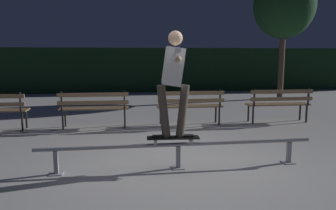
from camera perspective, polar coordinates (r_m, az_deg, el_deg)
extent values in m
plane|color=#ADAAA8|center=(5.32, 1.41, -10.09)|extent=(90.00, 90.00, 0.00)
cube|color=black|center=(15.81, -5.16, 6.01)|extent=(24.00, 1.20, 2.02)
cylinder|color=#9E9EA3|center=(5.05, 1.75, -6.75)|extent=(4.19, 0.06, 0.06)
cube|color=#9E9EA3|center=(5.12, -18.55, -9.30)|extent=(0.06, 0.06, 0.34)
cube|color=#9E9EA3|center=(5.17, -18.47, -11.02)|extent=(0.18, 0.18, 0.01)
cube|color=#9E9EA3|center=(5.11, 1.74, -8.90)|extent=(0.06, 0.06, 0.34)
cube|color=#9E9EA3|center=(5.16, 1.73, -10.63)|extent=(0.18, 0.18, 0.01)
cube|color=#9E9EA3|center=(5.68, 19.88, -7.61)|extent=(0.06, 0.06, 0.34)
cube|color=#9E9EA3|center=(5.73, 19.80, -9.18)|extent=(0.18, 0.18, 0.01)
cube|color=black|center=(5.01, 0.86, -5.58)|extent=(0.79, 0.25, 0.02)
cube|color=black|center=(5.01, 0.86, -5.47)|extent=(0.78, 0.24, 0.00)
cube|color=#9E9EA3|center=(5.05, 3.88, -5.71)|extent=(0.06, 0.17, 0.02)
cube|color=#9E9EA3|center=(5.00, -2.18, -5.83)|extent=(0.06, 0.17, 0.02)
cylinder|color=beige|center=(4.98, 4.01, -6.33)|extent=(0.05, 0.03, 0.05)
cylinder|color=beige|center=(5.13, 3.75, -5.87)|extent=(0.05, 0.03, 0.05)
cylinder|color=beige|center=(4.93, -2.14, -6.46)|extent=(0.05, 0.03, 0.05)
cylinder|color=beige|center=(5.09, -2.21, -5.99)|extent=(0.05, 0.03, 0.05)
cube|color=black|center=(5.02, 2.92, -5.27)|extent=(0.27, 0.12, 0.03)
cube|color=black|center=(4.99, -1.20, -5.35)|extent=(0.27, 0.12, 0.03)
cylinder|color=#473D33|center=(4.94, 2.49, -1.06)|extent=(0.21, 0.14, 0.79)
cylinder|color=#473D33|center=(4.92, -0.75, -1.10)|extent=(0.21, 0.14, 0.79)
cube|color=silver|center=(4.86, 0.89, 6.61)|extent=(0.36, 0.38, 0.57)
cylinder|color=silver|center=(4.48, 1.34, 8.49)|extent=(0.13, 0.61, 0.21)
cylinder|color=silver|center=(5.24, 0.52, 8.50)|extent=(0.13, 0.61, 0.21)
sphere|color=tan|center=(4.20, 1.71, 7.81)|extent=(0.09, 0.09, 0.09)
sphere|color=tan|center=(5.52, 0.27, 7.99)|extent=(0.09, 0.09, 0.09)
sphere|color=tan|center=(4.87, 1.26, 11.32)|extent=(0.21, 0.21, 0.21)
cube|color=#282623|center=(8.48, -22.99, -2.19)|extent=(0.04, 0.04, 0.44)
cube|color=#282623|center=(8.18, -23.60, -2.60)|extent=(0.04, 0.04, 0.44)
cube|color=#282623|center=(8.07, -23.86, 0.41)|extent=(0.04, 0.04, 0.44)
cube|color=#282623|center=(8.20, -7.37, -1.92)|extent=(0.04, 0.04, 0.44)
cube|color=#282623|center=(7.88, -7.38, -2.34)|extent=(0.04, 0.04, 0.44)
cube|color=#282623|center=(7.77, -7.45, 0.79)|extent=(0.04, 0.04, 0.44)
cube|color=#282623|center=(8.33, -17.11, -2.07)|extent=(0.04, 0.04, 0.44)
cube|color=#282623|center=(8.02, -17.50, -2.49)|extent=(0.04, 0.04, 0.44)
cube|color=#282623|center=(7.91, -17.70, 0.59)|extent=(0.04, 0.04, 0.44)
cube|color=#937551|center=(8.17, -12.34, -0.39)|extent=(1.60, 0.12, 0.04)
cube|color=#937551|center=(8.04, -12.43, -0.54)|extent=(1.60, 0.12, 0.04)
cube|color=#937551|center=(7.90, -12.53, -0.70)|extent=(1.60, 0.12, 0.04)
cube|color=#937551|center=(7.81, -12.61, 0.39)|extent=(1.60, 0.07, 0.09)
cube|color=#937551|center=(7.78, -12.66, 1.70)|extent=(1.60, 0.07, 0.09)
cube|color=#282623|center=(8.54, 8.14, -1.52)|extent=(0.04, 0.04, 0.44)
cube|color=#282623|center=(8.23, 8.72, -1.91)|extent=(0.04, 0.04, 0.44)
cube|color=#282623|center=(8.13, 8.86, 1.09)|extent=(0.04, 0.04, 0.44)
cube|color=#282623|center=(8.28, -1.31, -1.74)|extent=(0.04, 0.04, 0.44)
cube|color=#282623|center=(7.97, -1.08, -2.15)|extent=(0.04, 0.04, 0.44)
cube|color=#282623|center=(7.86, -1.06, 0.95)|extent=(0.04, 0.04, 0.44)
cube|color=#937551|center=(8.32, 3.52, -0.05)|extent=(1.60, 0.12, 0.04)
cube|color=#937551|center=(8.19, 3.70, -0.19)|extent=(1.60, 0.12, 0.04)
cube|color=#937551|center=(8.05, 3.89, -0.34)|extent=(1.60, 0.12, 0.04)
cube|color=#937551|center=(7.96, 3.99, 0.73)|extent=(1.60, 0.07, 0.09)
cube|color=#937551|center=(7.94, 4.01, 2.02)|extent=(1.60, 0.07, 0.09)
cube|color=#282623|center=(9.43, 21.57, -1.08)|extent=(0.04, 0.04, 0.44)
cube|color=#282623|center=(9.16, 22.52, -1.41)|extent=(0.04, 0.04, 0.44)
cube|color=#282623|center=(9.06, 22.80, 1.29)|extent=(0.04, 0.04, 0.44)
cube|color=#282623|center=(8.85, 13.53, -1.32)|extent=(0.04, 0.04, 0.44)
cube|color=#282623|center=(8.55, 14.28, -1.68)|extent=(0.04, 0.04, 0.44)
cube|color=#282623|center=(8.45, 14.48, 1.21)|extent=(0.04, 0.04, 0.44)
cube|color=#937551|center=(9.06, 17.80, 0.26)|extent=(1.60, 0.12, 0.04)
cube|color=#937551|center=(8.94, 18.17, 0.13)|extent=(1.60, 0.12, 0.04)
cube|color=#937551|center=(8.81, 18.56, 0.00)|extent=(1.60, 0.12, 0.04)
cube|color=#937551|center=(8.73, 18.80, 0.98)|extent=(1.60, 0.07, 0.09)
cube|color=#937551|center=(8.71, 18.86, 2.16)|extent=(1.60, 0.07, 0.09)
cylinder|color=brown|center=(13.86, 18.74, 6.45)|extent=(0.22, 0.22, 2.60)
ellipsoid|color=#193D1E|center=(13.98, 19.21, 15.83)|extent=(2.31, 2.31, 2.54)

